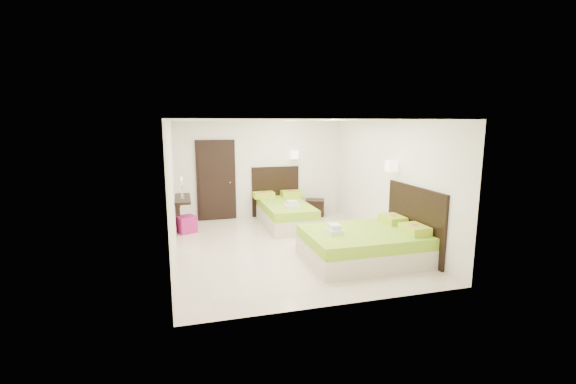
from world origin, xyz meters
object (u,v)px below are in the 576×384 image
object	(u,v)px
bed_single	(285,211)
ottoman	(187,224)
bed_double	(368,243)
nightstand	(315,208)

from	to	relation	value
bed_single	ottoman	xyz separation A→B (m)	(-2.43, -0.10, -0.14)
bed_double	ottoman	world-z (taller)	bed_double
bed_single	bed_double	distance (m)	3.05
bed_double	ottoman	size ratio (longest dim) A/B	5.56
nightstand	ottoman	size ratio (longest dim) A/B	1.29
bed_single	bed_double	bearing A→B (deg)	-74.15
nightstand	ottoman	bearing A→B (deg)	-145.08
bed_double	nightstand	xyz separation A→B (m)	(0.23, 3.61, -0.10)
ottoman	nightstand	bearing A→B (deg)	12.56
nightstand	bed_single	bearing A→B (deg)	-124.90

